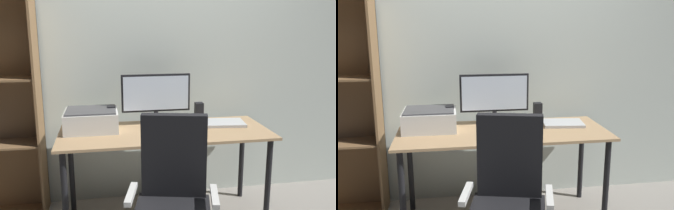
{
  "view_description": "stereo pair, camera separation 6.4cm",
  "coord_description": "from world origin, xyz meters",
  "views": [
    {
      "loc": [
        -0.45,
        -2.6,
        1.54
      ],
      "look_at": [
        0.02,
        0.0,
        0.94
      ],
      "focal_mm": 38.48,
      "sensor_mm": 36.0,
      "label": 1
    },
    {
      "loc": [
        -0.38,
        -2.61,
        1.54
      ],
      "look_at": [
        0.02,
        0.0,
        0.94
      ],
      "focal_mm": 38.48,
      "sensor_mm": 36.0,
      "label": 2
    }
  ],
  "objects": [
    {
      "name": "monitor",
      "position": [
        -0.04,
        0.18,
        0.98
      ],
      "size": [
        0.55,
        0.2,
        0.41
      ],
      "color": "black",
      "rests_on": "desk"
    },
    {
      "name": "speaker_left",
      "position": [
        -0.4,
        0.18,
        0.82
      ],
      "size": [
        0.06,
        0.07,
        0.17
      ],
      "primitive_type": "cube",
      "color": "black",
      "rests_on": "desk"
    },
    {
      "name": "speaker_right",
      "position": [
        0.31,
        0.18,
        0.82
      ],
      "size": [
        0.06,
        0.07,
        0.17
      ],
      "primitive_type": "cube",
      "color": "black",
      "rests_on": "desk"
    },
    {
      "name": "laptop",
      "position": [
        0.51,
        0.1,
        0.75
      ],
      "size": [
        0.35,
        0.27,
        0.02
      ],
      "primitive_type": "cube",
      "rotation": [
        0.0,
        0.0,
        -0.13
      ],
      "color": "#B7BABC",
      "rests_on": "desk"
    },
    {
      "name": "mouse",
      "position": [
        0.2,
        -0.18,
        0.76
      ],
      "size": [
        0.08,
        0.11,
        0.03
      ],
      "primitive_type": "cube",
      "rotation": [
        0.0,
        0.0,
        0.28
      ],
      "color": "black",
      "rests_on": "desk"
    },
    {
      "name": "back_wall",
      "position": [
        0.0,
        0.5,
        1.3
      ],
      "size": [
        6.4,
        0.1,
        2.6
      ],
      "primitive_type": "cube",
      "color": "beige",
      "rests_on": "ground"
    },
    {
      "name": "desk",
      "position": [
        0.0,
        0.0,
        0.65
      ],
      "size": [
        1.6,
        0.65,
        0.74
      ],
      "color": "tan",
      "rests_on": "ground"
    },
    {
      "name": "coffee_mug",
      "position": [
        0.08,
        -0.03,
        0.78
      ],
      "size": [
        0.09,
        0.07,
        0.09
      ],
      "color": "#387F51",
      "rests_on": "desk"
    },
    {
      "name": "bookshelf",
      "position": [
        -1.27,
        0.32,
        0.86
      ],
      "size": [
        0.61,
        0.28,
        1.74
      ],
      "color": "brown",
      "rests_on": "ground"
    },
    {
      "name": "office_chair",
      "position": [
        -0.07,
        -0.69,
        0.46
      ],
      "size": [
        0.57,
        0.56,
        1.01
      ],
      "rotation": [
        0.0,
        0.0,
        -0.24
      ],
      "color": "silver",
      "rests_on": "ground"
    },
    {
      "name": "keyboard",
      "position": [
        -0.03,
        -0.18,
        0.75
      ],
      "size": [
        0.29,
        0.12,
        0.02
      ],
      "primitive_type": "cube",
      "rotation": [
        0.0,
        0.0,
        -0.04
      ],
      "color": "silver",
      "rests_on": "desk"
    },
    {
      "name": "printer",
      "position": [
        -0.55,
        0.13,
        0.82
      ],
      "size": [
        0.4,
        0.34,
        0.16
      ],
      "color": "silver",
      "rests_on": "desk"
    }
  ]
}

